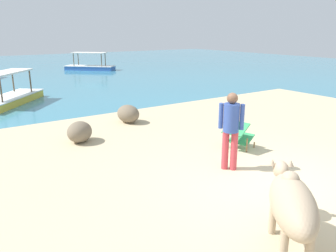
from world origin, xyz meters
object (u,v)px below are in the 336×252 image
object	(u,v)px
deck_chair_near	(239,134)
cow	(292,203)
person_standing	(231,126)
boat_blue	(90,66)
boat_yellow	(9,97)

from	to	relation	value
deck_chair_near	cow	bearing A→B (deg)	-142.63
deck_chair_near	person_standing	world-z (taller)	person_standing
person_standing	boat_blue	bearing A→B (deg)	35.42
person_standing	boat_blue	size ratio (longest dim) A/B	0.47
cow	boat_blue	world-z (taller)	boat_blue
boat_blue	boat_yellow	bearing A→B (deg)	98.08
cow	boat_yellow	distance (m)	12.13
deck_chair_near	boat_yellow	world-z (taller)	boat_yellow
cow	deck_chair_near	xyz separation A→B (m)	(2.28, 3.14, -0.29)
cow	boat_blue	distance (m)	22.54
person_standing	boat_blue	xyz separation A→B (m)	(4.54, 19.40, -0.70)
person_standing	boat_yellow	distance (m)	10.04
boat_blue	boat_yellow	xyz separation A→B (m)	(-7.17, -9.74, 0.00)
person_standing	boat_yellow	size ratio (longest dim) A/B	0.45
cow	deck_chair_near	size ratio (longest dim) A/B	1.78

